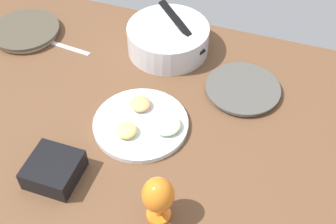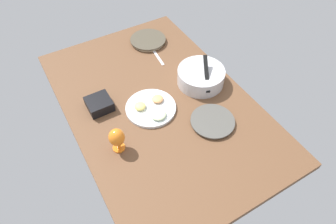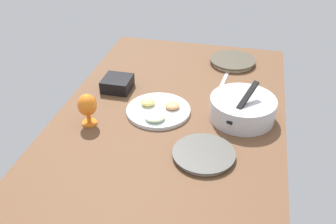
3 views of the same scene
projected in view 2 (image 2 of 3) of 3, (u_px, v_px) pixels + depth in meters
ground_plane at (158, 105)px, 181.20cm from camera, size 160.00×104.00×4.00cm
dinner_plate_left at (148, 40)px, 217.71cm from camera, size 25.92×25.92×2.79cm
dinner_plate_right at (212, 121)px, 168.68cm from camera, size 25.29×25.29×2.13cm
mixing_bowl at (201, 76)px, 186.87cm from camera, size 30.19×29.70×17.69cm
fruit_platter at (151, 108)px, 174.95cm from camera, size 29.96×29.96×4.79cm
hurricane_glass_orange at (117, 138)px, 151.23cm from camera, size 8.46×8.46×15.09cm
square_bowl_black at (99, 104)px, 174.21cm from camera, size 14.05×14.05×6.42cm
fork_by_left_plate at (158, 57)px, 207.00cm from camera, size 18.09×3.56×0.60cm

